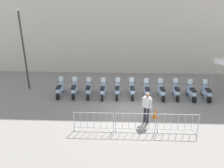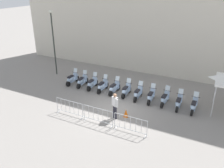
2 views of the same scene
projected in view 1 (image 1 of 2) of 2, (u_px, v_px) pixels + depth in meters
name	position (u px, v px, depth m)	size (l,w,h in m)	color
ground_plane	(133.00, 112.00, 13.22)	(120.00, 120.00, 0.00)	gray
motorcycle_0	(60.00, 90.00, 15.24)	(0.56, 1.72, 1.24)	black
motorcycle_1	(74.00, 90.00, 15.21)	(0.56, 1.72, 1.24)	black
motorcycle_2	(88.00, 91.00, 15.14)	(0.56, 1.72, 1.24)	black
motorcycle_3	(103.00, 91.00, 15.05)	(0.56, 1.72, 1.24)	black
motorcycle_4	(117.00, 91.00, 15.09)	(0.56, 1.73, 1.24)	black
motorcycle_5	(132.00, 91.00, 15.07)	(0.56, 1.72, 1.24)	black
motorcycle_6	(147.00, 92.00, 14.95)	(0.56, 1.72, 1.24)	black
motorcycle_7	(162.00, 92.00, 14.91)	(0.56, 1.72, 1.24)	black
motorcycle_8	(176.00, 92.00, 14.93)	(0.56, 1.72, 1.24)	black
motorcycle_9	(192.00, 93.00, 14.78)	(0.56, 1.72, 1.24)	black
motorcycle_10	(207.00, 93.00, 14.76)	(0.56, 1.72, 1.24)	black
barrier_segment_0	(94.00, 122.00, 11.22)	(2.04, 0.49, 1.07)	#B2B5B7
barrier_segment_1	(136.00, 123.00, 11.14)	(2.04, 0.49, 1.07)	#B2B5B7
barrier_segment_2	(178.00, 124.00, 11.06)	(2.04, 0.49, 1.07)	#B2B5B7
street_lamp	(23.00, 42.00, 15.40)	(0.36, 0.36, 5.78)	#2D332D
officer_near_row_end	(147.00, 106.00, 11.87)	(0.49, 0.37, 1.73)	#23232D
traffic_cone	(155.00, 114.00, 12.53)	(0.32, 0.32, 0.55)	orange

